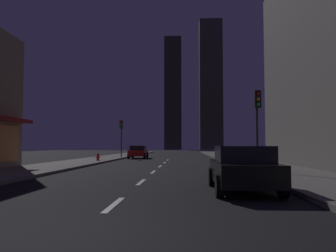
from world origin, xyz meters
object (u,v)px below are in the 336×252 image
car_parked_far (138,152)px  fire_hydrant_far_left (98,157)px  car_parked_near (243,168)px  traffic_light_far_left (121,130)px  street_lamp_right (311,20)px  traffic_light_near_right (258,112)px

car_parked_far → fire_hydrant_far_left: (-2.30, -9.18, -0.29)m
car_parked_far → car_parked_near: bearing=-75.5°
car_parked_near → fire_hydrant_far_left: (-9.50, 18.68, -0.29)m
car_parked_near → traffic_light_far_left: traffic_light_far_left is taller
car_parked_far → fire_hydrant_far_left: bearing=-104.1°
car_parked_far → traffic_light_far_left: 3.12m
car_parked_near → street_lamp_right: (1.78, -1.25, 4.33)m
fire_hydrant_far_left → traffic_light_far_left: traffic_light_far_left is taller
traffic_light_far_left → street_lamp_right: street_lamp_right is taller
car_parked_near → traffic_light_near_right: bearing=74.1°
car_parked_near → car_parked_far: 28.78m
traffic_light_far_left → fire_hydrant_far_left: bearing=-92.6°
traffic_light_near_right → street_lamp_right: 8.16m
car_parked_near → fire_hydrant_far_left: car_parked_near is taller
fire_hydrant_far_left → street_lamp_right: street_lamp_right is taller
car_parked_far → traffic_light_near_right: 23.17m
car_parked_near → traffic_light_far_left: (-9.10, 27.48, 2.45)m
car_parked_far → traffic_light_near_right: (9.10, -21.17, 2.45)m
traffic_light_near_right → fire_hydrant_far_left: bearing=133.5°
car_parked_far → street_lamp_right: (8.98, -29.11, 4.33)m
car_parked_near → fire_hydrant_far_left: 20.96m
traffic_light_near_right → traffic_light_far_left: 23.52m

